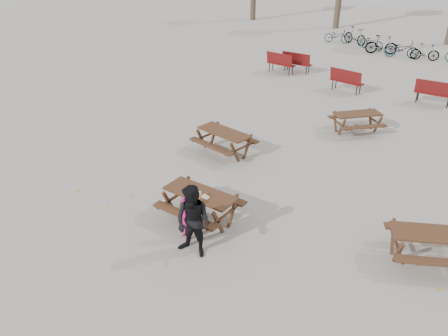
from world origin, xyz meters
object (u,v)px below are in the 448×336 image
Objects in this scene: adult at (193,222)px; child at (185,218)px; picnic_table_far at (356,123)px; food_tray at (206,197)px; picnic_table_north at (224,142)px; main_picnic_table at (200,199)px; soda_bottle at (200,195)px; picnic_table_east at (430,247)px.

child is at bearing 141.68° from adult.
adult is at bearing -12.65° from child.
adult is at bearing -140.11° from picnic_table_far.
food_tray reaches higher than picnic_table_north.
picnic_table_far is (1.19, 7.46, -0.23)m from main_picnic_table.
food_tray is at bearing -22.67° from main_picnic_table.
picnic_table_far is (1.01, 8.26, -0.20)m from child.
adult is (0.56, -0.95, 0.00)m from soda_bottle.
picnic_table_far is (-3.77, 5.87, -0.02)m from picnic_table_east.
main_picnic_table is 1.05× the size of picnic_table_east.
soda_bottle is 0.10× the size of picnic_table_north.
picnic_table_east is (4.71, 1.70, -0.42)m from food_tray.
food_tray is at bearing 104.52° from child.
child is 8.32m from picnic_table_far.
child is at bearing -143.76° from picnic_table_far.
picnic_table_east is (4.27, 2.72, -0.48)m from adult.
picnic_table_north is (-1.91, 3.47, -0.41)m from food_tray.
picnic_table_far is at bearing 95.54° from picnic_table_east.
main_picnic_table is 1.06× the size of adult.
picnic_table_north is at bearing 116.28° from main_picnic_table.
adult is at bearing -59.71° from soda_bottle.
soda_bottle is 4.00m from picnic_table_north.
picnic_table_east is 6.86m from picnic_table_north.
soda_bottle is 0.10× the size of picnic_table_far.
adult is at bearing -53.78° from picnic_table_north.
food_tray reaches higher than picnic_table_far.
child reaches higher than main_picnic_table.
child reaches higher than picnic_table_north.
picnic_table_north is 4.99m from picnic_table_far.
food_tray is 7.64m from picnic_table_far.
soda_bottle is at bearing 114.49° from adult.
soda_bottle is 7.72m from picnic_table_far.
soda_bottle is at bearing -146.93° from food_tray.
main_picnic_table is 10.59× the size of soda_bottle.
picnic_table_east reaches higher than picnic_table_far.
picnic_table_north is at bearing 137.81° from picnic_table_east.
adult is (0.51, -0.33, 0.30)m from child.
food_tray is 0.74m from child.
child reaches higher than food_tray.
picnic_table_far is at bearing 80.90° from adult.
main_picnic_table is 7.56m from picnic_table_far.
picnic_table_east is (4.78, 2.39, -0.18)m from child.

